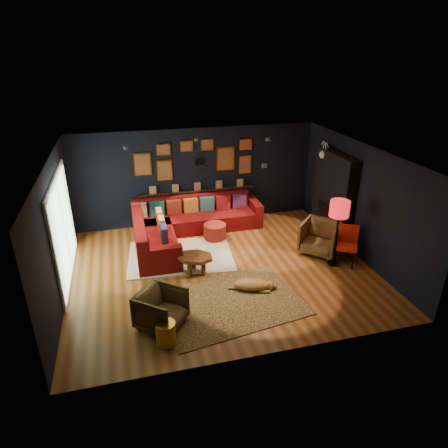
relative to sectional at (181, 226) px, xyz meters
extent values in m
plane|color=#9B5A2B|center=(0.61, -1.81, -0.32)|extent=(6.50, 6.50, 0.00)
plane|color=black|center=(0.61, 0.94, 0.98)|extent=(6.50, 0.00, 6.50)
plane|color=black|center=(0.61, -4.56, 0.98)|extent=(6.50, 0.00, 6.50)
plane|color=black|center=(-2.64, -1.81, 0.98)|extent=(0.00, 5.50, 5.50)
plane|color=black|center=(3.86, -1.81, 0.98)|extent=(0.00, 5.50, 5.50)
plane|color=silver|center=(0.61, -1.81, 2.28)|extent=(6.50, 6.50, 0.00)
cube|color=maroon|center=(0.41, 0.44, -0.11)|extent=(3.20, 0.95, 0.42)
cube|color=maroon|center=(0.41, 0.80, 0.31)|extent=(3.20, 0.24, 0.46)
cube|color=maroon|center=(2.11, 0.44, 0.00)|extent=(0.22, 0.95, 0.64)
cube|color=maroon|center=(-0.71, -0.66, -0.11)|extent=(0.95, 2.20, 0.42)
cube|color=maroon|center=(-1.07, -0.66, 0.31)|extent=(0.24, 2.20, 0.46)
cube|color=maroon|center=(-0.71, -1.66, 0.00)|extent=(0.95, 0.22, 0.64)
cube|color=beige|center=(-0.99, 0.59, 0.30)|extent=(0.38, 0.14, 0.38)
cube|color=#1C5D70|center=(-0.54, 0.59, 0.30)|extent=(0.38, 0.14, 0.38)
cube|color=maroon|center=(-0.09, 0.59, 0.30)|extent=(0.38, 0.14, 0.38)
cube|color=#AE7125|center=(0.36, 0.59, 0.30)|extent=(0.38, 0.14, 0.38)
cube|color=#295B61|center=(0.81, 0.59, 0.30)|extent=(0.38, 0.14, 0.38)
cube|color=maroon|center=(1.26, 0.59, 0.30)|extent=(0.38, 0.14, 0.38)
cube|color=#512557|center=(1.71, 0.59, 0.30)|extent=(0.38, 0.14, 0.38)
cube|color=gold|center=(-0.53, 0.04, 0.30)|extent=(0.14, 0.38, 0.38)
cube|color=tan|center=(-0.53, -0.46, 0.30)|extent=(0.14, 0.38, 0.38)
cube|color=#2D2E4B|center=(-0.53, -0.96, 0.30)|extent=(0.14, 0.38, 0.38)
cube|color=black|center=(0.61, 0.87, 0.60)|extent=(3.20, 0.12, 0.04)
cube|color=gold|center=(-0.79, 0.91, 1.43)|extent=(0.45, 0.03, 0.60)
cube|color=#95592C|center=(-0.79, 0.89, 1.43)|extent=(0.38, 0.01, 0.51)
cube|color=gold|center=(-0.24, 0.91, 1.23)|extent=(0.40, 0.03, 0.55)
cube|color=#95592C|center=(-0.24, 0.89, 1.23)|extent=(0.34, 0.01, 0.47)
cube|color=gold|center=(-0.24, 0.91, 1.78)|extent=(0.38, 0.03, 0.30)
cube|color=#95592C|center=(-0.24, 0.89, 1.78)|extent=(0.32, 0.01, 0.25)
cube|color=gold|center=(1.41, 0.91, 1.43)|extent=(0.50, 0.03, 0.65)
cube|color=#95592C|center=(1.41, 0.89, 1.43)|extent=(0.42, 0.01, 0.55)
cube|color=gold|center=(1.96, 0.91, 1.23)|extent=(0.35, 0.03, 0.50)
cube|color=#95592C|center=(1.96, 0.89, 1.23)|extent=(0.30, 0.01, 0.42)
cube|color=gold|center=(1.96, 0.91, 1.78)|extent=(0.35, 0.03, 0.30)
cube|color=#95592C|center=(1.96, 0.89, 1.78)|extent=(0.30, 0.01, 0.25)
cube|color=gold|center=(0.36, 0.91, 1.83)|extent=(0.35, 0.03, 0.30)
cube|color=#95592C|center=(0.36, 0.89, 1.83)|extent=(0.30, 0.01, 0.25)
cube|color=gold|center=(0.91, 0.91, 1.83)|extent=(0.35, 0.03, 0.30)
cube|color=#95592C|center=(0.91, 0.89, 1.83)|extent=(0.30, 0.01, 0.25)
cylinder|color=silver|center=(0.71, 0.91, 1.38)|extent=(0.28, 0.03, 0.28)
cone|color=gold|center=(0.93, 0.91, 1.38)|extent=(0.03, 0.16, 0.03)
cone|color=gold|center=(0.92, 0.91, 1.46)|extent=(0.04, 0.16, 0.04)
cone|color=gold|center=(0.87, 0.91, 1.53)|extent=(0.04, 0.16, 0.04)
cone|color=gold|center=(0.80, 0.91, 1.58)|extent=(0.04, 0.16, 0.04)
cone|color=gold|center=(0.71, 0.91, 1.60)|extent=(0.03, 0.16, 0.03)
cone|color=gold|center=(0.63, 0.91, 1.58)|extent=(0.04, 0.16, 0.04)
cone|color=gold|center=(0.56, 0.91, 1.53)|extent=(0.04, 0.16, 0.04)
cone|color=gold|center=(0.51, 0.91, 1.46)|extent=(0.04, 0.16, 0.04)
cone|color=gold|center=(0.49, 0.91, 1.38)|extent=(0.03, 0.16, 0.03)
cone|color=gold|center=(0.51, 0.91, 1.29)|extent=(0.04, 0.16, 0.04)
cone|color=gold|center=(0.56, 0.91, 1.22)|extent=(0.04, 0.16, 0.04)
cone|color=gold|center=(0.63, 0.91, 1.17)|extent=(0.04, 0.16, 0.04)
cone|color=gold|center=(0.71, 0.91, 1.16)|extent=(0.03, 0.16, 0.03)
cone|color=gold|center=(0.80, 0.91, 1.17)|extent=(0.04, 0.16, 0.04)
cone|color=gold|center=(0.87, 0.91, 1.22)|extent=(0.04, 0.16, 0.04)
cone|color=gold|center=(0.92, 0.91, 1.29)|extent=(0.04, 0.16, 0.04)
cube|color=black|center=(3.71, -0.91, 0.78)|extent=(0.30, 1.60, 2.20)
cube|color=black|center=(3.65, -0.91, 0.13)|extent=(0.20, 0.80, 0.90)
cone|color=white|center=(3.80, -0.41, 1.73)|extent=(0.35, 0.28, 0.28)
sphere|color=white|center=(3.58, -0.41, 1.73)|extent=(0.20, 0.20, 0.20)
cylinder|color=white|center=(3.60, -0.47, 1.90)|extent=(0.02, 0.10, 0.28)
cylinder|color=white|center=(3.60, -0.35, 1.90)|extent=(0.02, 0.10, 0.28)
cube|color=white|center=(-2.61, -1.21, 0.78)|extent=(0.04, 2.80, 2.20)
cube|color=#B4E0AB|center=(-2.58, -1.21, 0.78)|extent=(0.01, 2.60, 2.00)
cube|color=white|center=(-2.58, -1.21, 0.78)|extent=(0.02, 0.06, 2.00)
cylinder|color=black|center=(-1.19, -0.61, 2.24)|extent=(0.10, 0.10, 0.06)
cylinder|color=black|center=(0.41, -0.21, 2.24)|extent=(0.10, 0.10, 0.06)
cylinder|color=black|center=(2.01, -0.61, 2.24)|extent=(0.10, 0.10, 0.06)
cylinder|color=black|center=(1.21, -2.61, 2.24)|extent=(0.10, 0.10, 0.06)
cube|color=silver|center=(-0.19, -1.01, -0.31)|extent=(2.56, 1.97, 0.03)
cube|color=#AF8549|center=(0.45, -3.07, -0.31)|extent=(2.96, 2.32, 0.02)
cylinder|color=brown|center=(-0.13, -1.96, -0.13)|extent=(0.10, 0.10, 0.32)
cylinder|color=brown|center=(0.17, -1.96, -0.13)|extent=(0.10, 0.10, 0.32)
cylinder|color=brown|center=(0.02, -1.61, -0.13)|extent=(0.10, 0.10, 0.32)
cylinder|color=maroon|center=(0.81, -0.31, -0.10)|extent=(0.57, 0.57, 0.37)
imported|color=#AE8343|center=(-0.89, -3.40, 0.06)|extent=(1.01, 1.01, 0.76)
imported|color=#AE8343|center=(3.06, -1.62, 0.11)|extent=(1.15, 1.14, 0.86)
cylinder|color=gold|center=(-0.88, -3.90, -0.11)|extent=(0.33, 0.33, 0.42)
cylinder|color=black|center=(3.14, -2.36, -0.10)|extent=(0.03, 0.03, 0.45)
cylinder|color=black|center=(3.42, -2.53, -0.10)|extent=(0.03, 0.03, 0.45)
cylinder|color=black|center=(3.31, -2.09, -0.10)|extent=(0.03, 0.03, 0.45)
cylinder|color=black|center=(3.59, -2.26, -0.10)|extent=(0.03, 0.03, 0.45)
cube|color=red|center=(3.36, -2.31, 0.13)|extent=(0.59, 0.59, 0.06)
cube|color=red|center=(3.46, -2.15, 0.38)|extent=(0.39, 0.27, 0.43)
cylinder|color=black|center=(3.11, -2.22, -0.30)|extent=(0.26, 0.26, 0.04)
cylinder|color=black|center=(3.11, -2.22, 0.34)|extent=(0.04, 0.04, 1.25)
cylinder|color=red|center=(3.11, -2.22, 1.04)|extent=(0.42, 0.42, 0.35)
camera|label=1|loc=(-1.27, -9.23, 4.29)|focal=32.00mm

